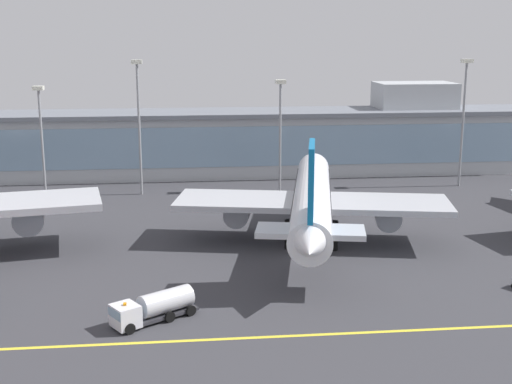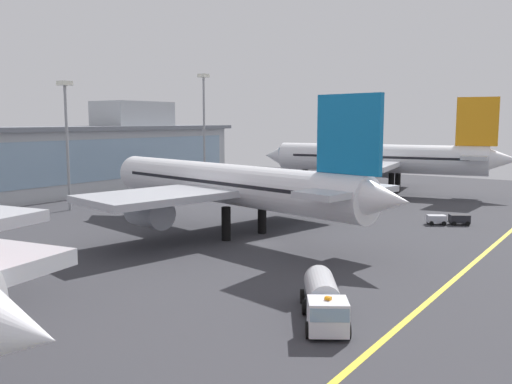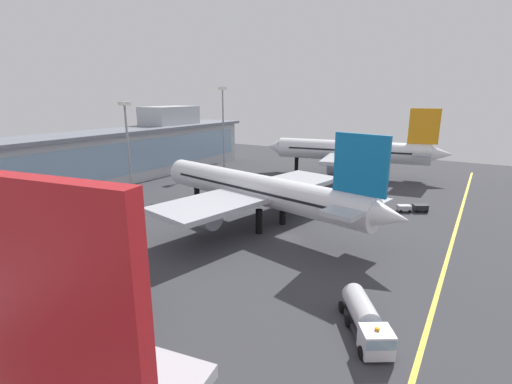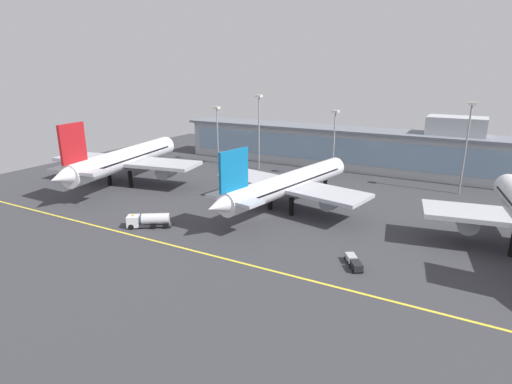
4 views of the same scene
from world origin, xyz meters
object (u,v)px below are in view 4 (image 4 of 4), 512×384
Objects in this scene: airliner_near_right at (289,184)px; apron_light_mast_centre at (468,135)px; fuel_tanker_truck at (148,220)px; airliner_near_left at (125,159)px; baggage_tug_near at (354,262)px; apron_light_mast_far_east at (217,125)px; apron_light_mast_west at (259,121)px; apron_light_mast_east at (334,133)px.

airliner_near_right is 48.23m from apron_light_mast_centre.
fuel_tanker_truck is 0.38× the size of apron_light_mast_centre.
airliner_near_left reaches higher than baggage_tug_near.
baggage_tug_near is 57.28m from apron_light_mast_centre.
airliner_near_left is 36.76m from apron_light_mast_far_east.
apron_light_mast_far_east is (-17.17, 1.80, -2.50)m from apron_light_mast_west.
airliner_near_right is 2.15× the size of apron_light_mast_centre.
baggage_tug_near is at bearing 151.11° from fuel_tanker_truck.
fuel_tanker_truck is at bearing -69.74° from apron_light_mast_far_east.
airliner_near_left is 2.25× the size of apron_light_mast_centre.
apron_light_mast_far_east reaches higher than airliner_near_right.
baggage_tug_near is 72.16m from apron_light_mast_west.
apron_light_mast_centre reaches higher than apron_light_mast_far_east.
baggage_tug_near is at bearing -123.46° from airliner_near_right.
apron_light_mast_west is at bearing -118.64° from fuel_tanker_truck.
apron_light_mast_far_east is (-76.48, 1.08, -2.44)m from apron_light_mast_centre.
apron_light_mast_far_east is at bearing 177.32° from apron_light_mast_east.
apron_light_mast_centre reaches higher than airliner_near_right.
apron_light_mast_centre is (83.96, 34.42, 8.37)m from airliner_near_left.
apron_light_mast_west reaches higher than baggage_tug_near.
apron_light_mast_far_east is at bearing -102.69° from fuel_tanker_truck.
apron_light_mast_east is (-34.33, -0.89, -1.92)m from apron_light_mast_centre.
apron_light_mast_centre is 34.40m from apron_light_mast_east.
apron_light_mast_east is at bearing 170.07° from baggage_tug_near.
airliner_near_left is 1.05× the size of airliner_near_right.
apron_light_mast_west is at bearing -170.87° from baggage_tug_near.
apron_light_mast_centre is (55.08, 56.88, 13.94)m from fuel_tanker_truck.
airliner_near_left is 42.60m from apron_light_mast_west.
apron_light_mast_east is at bearing -143.29° from fuel_tanker_truck.
apron_light_mast_east is (20.75, 55.98, 12.02)m from fuel_tanker_truck.
apron_light_mast_far_east is (-21.39, 57.96, 11.51)m from fuel_tanker_truck.
airliner_near_right reaches higher than baggage_tug_near.
baggage_tug_near is at bearing -48.82° from apron_light_mast_west.
apron_light_mast_far_east is at bearing -21.76° from airliner_near_left.
airliner_near_right reaches higher than fuel_tanker_truck.
apron_light_mast_west is (24.65, 33.71, 8.43)m from airliner_near_left.
airliner_near_left reaches higher than airliner_near_right.
fuel_tanker_truck is 80.39m from apron_light_mast_centre.
apron_light_mast_centre is (59.31, 0.71, -0.07)m from apron_light_mast_west.
baggage_tug_near is (71.16, -19.46, -6.29)m from airliner_near_left.
fuel_tanker_truck is 60.90m from apron_light_mast_east.
apron_light_mast_centre is at bearing -0.81° from apron_light_mast_far_east.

